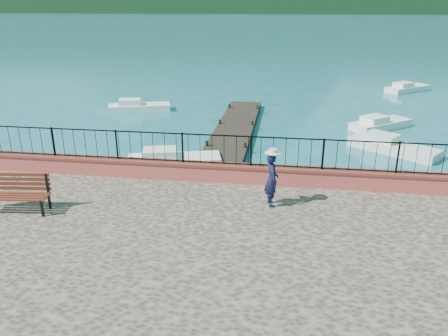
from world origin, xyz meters
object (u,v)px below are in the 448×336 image
(park_bench, at_px, (15,201))
(boat_5, at_px, (408,86))
(boat_1, at_px, (394,144))
(person, at_px, (272,180))
(boat_2, at_px, (381,121))
(boat_3, at_px, (139,105))
(boat_0, at_px, (174,157))

(park_bench, height_order, boat_5, park_bench)
(boat_1, xyz_separation_m, boat_5, (4.38, 15.78, 0.00))
(park_bench, bearing_deg, boat_1, 34.62)
(person, xyz_separation_m, boat_5, (9.75, 24.91, -1.58))
(boat_5, bearing_deg, park_bench, -161.82)
(park_bench, distance_m, boat_2, 19.39)
(person, height_order, boat_3, person)
(person, xyz_separation_m, boat_1, (5.38, 9.13, -1.58))
(boat_3, height_order, boat_5, same)
(person, xyz_separation_m, boat_3, (-9.16, 15.50, -1.58))
(boat_0, relative_size, boat_1, 0.96)
(park_bench, distance_m, boat_0, 7.77)
(boat_0, distance_m, boat_5, 23.74)
(boat_0, bearing_deg, boat_3, 102.21)
(boat_0, height_order, boat_1, same)
(park_bench, xyz_separation_m, boat_3, (-2.23, 16.92, -1.11))
(park_bench, height_order, person, person)
(park_bench, bearing_deg, boat_3, 91.53)
(boat_1, bearing_deg, boat_0, -124.19)
(person, distance_m, boat_3, 18.07)
(boat_3, xyz_separation_m, boat_5, (18.92, 9.41, 0.00))
(park_bench, height_order, boat_0, park_bench)
(park_bench, bearing_deg, boat_2, 43.70)
(boat_2, distance_m, boat_5, 12.30)
(person, distance_m, boat_5, 26.80)
(boat_5, bearing_deg, boat_3, 167.00)
(boat_0, distance_m, boat_1, 10.29)
(person, bearing_deg, park_bench, 84.74)
(person, bearing_deg, boat_5, -38.23)
(boat_1, bearing_deg, boat_2, 124.14)
(boat_0, relative_size, boat_3, 1.01)
(boat_3, relative_size, boat_5, 0.98)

